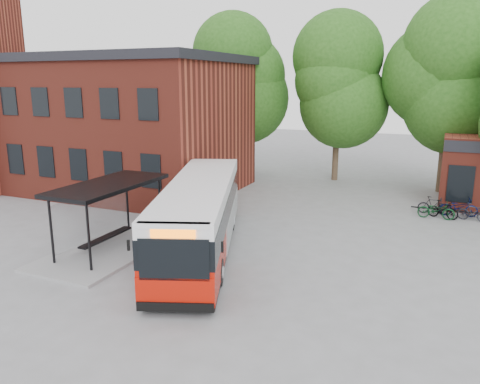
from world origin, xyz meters
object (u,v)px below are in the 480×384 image
at_px(city_bus, 200,217).
at_px(bicycle_2, 436,210).
at_px(bicycle_1, 433,205).
at_px(bicycle_5, 473,212).
at_px(bicycle_3, 443,210).
at_px(bicycle_4, 459,207).
at_px(bus_shelter, 110,216).

distance_m(city_bus, bicycle_2, 12.69).
relative_size(bicycle_1, bicycle_5, 1.05).
relative_size(city_bus, bicycle_1, 7.28).
relative_size(bicycle_1, bicycle_3, 1.02).
xyz_separation_m(bicycle_4, bicycle_5, (0.68, -0.67, -0.04)).
distance_m(bus_shelter, bicycle_2, 16.19).
bearing_deg(bicycle_1, bus_shelter, 130.45).
height_order(bicycle_3, bicycle_5, bicycle_3).
xyz_separation_m(bus_shelter, bicycle_1, (12.29, 11.22, -0.97)).
bearing_deg(bicycle_1, bicycle_5, -109.40).
distance_m(bicycle_4, bicycle_5, 0.96).
bearing_deg(bus_shelter, bicycle_4, 39.90).
relative_size(bus_shelter, bicycle_2, 3.88).
height_order(bus_shelter, bicycle_4, bus_shelter).
xyz_separation_m(bus_shelter, bicycle_2, (12.44, 10.32, -0.98)).
xyz_separation_m(bicycle_2, bicycle_5, (1.74, 0.30, -0.02)).
height_order(bicycle_1, bicycle_3, bicycle_1).
relative_size(bicycle_2, bicycle_3, 1.15).
height_order(bicycle_1, bicycle_2, bicycle_1).
distance_m(bicycle_2, bicycle_5, 1.77).
xyz_separation_m(bicycle_1, bicycle_4, (1.22, 0.08, 0.02)).
relative_size(bicycle_3, bicycle_5, 1.03).
bearing_deg(bicycle_5, bus_shelter, 140.30).
xyz_separation_m(bicycle_3, bicycle_4, (0.75, 0.75, 0.02)).
distance_m(city_bus, bicycle_5, 14.17).
xyz_separation_m(city_bus, bicycle_2, (8.92, 8.96, -1.00)).
xyz_separation_m(bicycle_1, bicycle_2, (0.15, -0.90, -0.01)).
distance_m(bus_shelter, bicycle_4, 17.63).
bearing_deg(bicycle_1, bicycle_4, -88.26).
height_order(city_bus, bicycle_1, city_bus).
bearing_deg(bicycle_4, bus_shelter, 121.62).
distance_m(bicycle_3, bicycle_4, 1.06).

